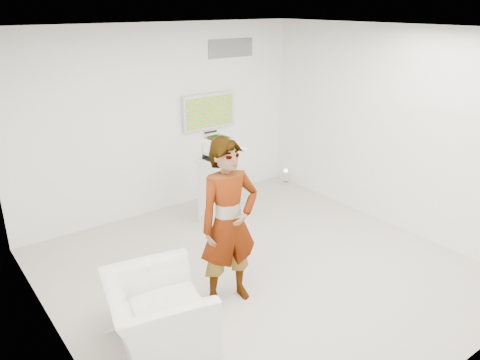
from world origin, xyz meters
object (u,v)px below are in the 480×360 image
Objects in this scene: tv at (209,111)px; person at (229,223)px; floor_uplight at (286,177)px; pedestal at (218,191)px; armchair at (158,313)px.

person reaches higher than tv.
person reaches higher than floor_uplight.
tv is at bearing 166.40° from floor_uplight.
pedestal is 2.07m from floor_uplight.
floor_uplight is (1.95, 0.58, -0.38)m from pedestal.
tv reaches higher than floor_uplight.
floor_uplight is at bearing 16.68° from pedestal.
person is at bearing -66.09° from armchair.
tv is 3.18m from person.
tv is 0.91× the size of armchair.
tv is 3.46× the size of floor_uplight.
floor_uplight is (3.02, 2.36, -0.83)m from person.
armchair is (-1.02, -0.20, -0.62)m from person.
floor_uplight is at bearing -44.70° from armchair.
person is 1.21m from armchair.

